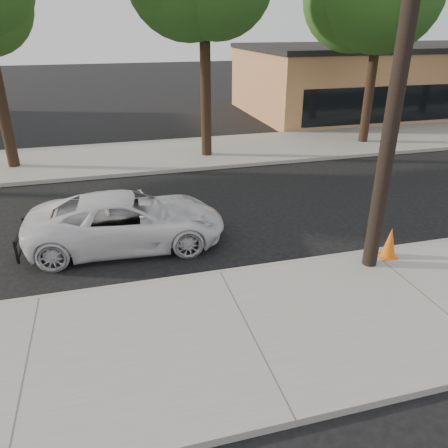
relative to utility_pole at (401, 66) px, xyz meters
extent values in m
plane|color=black|center=(-3.60, 2.70, -4.70)|extent=(120.00, 120.00, 0.00)
cube|color=gray|center=(-3.60, -1.60, -4.62)|extent=(90.00, 4.40, 0.15)
cube|color=gray|center=(-3.60, 11.20, -4.62)|extent=(90.00, 5.00, 0.15)
cube|color=#9E9B93|center=(-3.60, 0.60, -4.62)|extent=(90.00, 0.12, 0.16)
cube|color=tan|center=(12.40, 18.70, -2.70)|extent=(18.00, 10.00, 4.00)
cylinder|color=black|center=(0.00, 0.00, -0.05)|extent=(0.34, 0.34, 9.00)
cylinder|color=black|center=(-9.60, 10.90, -2.42)|extent=(0.44, 0.44, 4.25)
cylinder|color=black|center=(-1.60, 10.50, -2.17)|extent=(0.44, 0.44, 4.75)
cylinder|color=black|center=(6.40, 10.80, -2.35)|extent=(0.44, 0.44, 4.40)
sphere|color=#224E16|center=(6.40, 10.80, 1.30)|extent=(4.35, 4.35, 4.35)
imported|color=silver|center=(-5.54, 2.85, -3.99)|extent=(5.25, 2.66, 1.42)
cube|color=orange|center=(0.65, 0.20, -4.54)|extent=(0.45, 0.45, 0.02)
cone|color=orange|center=(0.65, 0.20, -4.16)|extent=(0.40, 0.40, 0.78)
camera|label=1|loc=(-5.84, -7.98, 0.78)|focal=35.00mm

